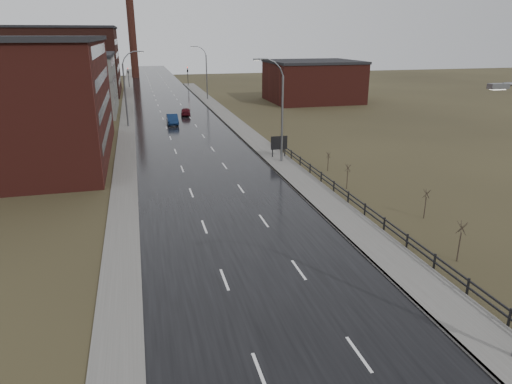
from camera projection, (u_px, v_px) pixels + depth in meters
road at (181, 127)px, 71.13m from camera, size 14.00×300.00×0.06m
sidewalk_right at (282, 164)px, 50.29m from camera, size 3.20×180.00×0.18m
curb_right at (269, 165)px, 49.93m from camera, size 0.16×180.00×0.18m
sidewalk_left at (127, 129)px, 69.18m from camera, size 2.40×260.00×0.12m
warehouse_near at (0, 100)px, 50.23m from camera, size 22.44×28.56×13.50m
warehouse_mid at (68, 84)px, 81.61m from camera, size 16.32×20.40×10.50m
warehouse_far at (60, 61)px, 107.05m from camera, size 26.52×24.48×15.50m
building_right at (313, 81)px, 97.08m from camera, size 18.36×16.32×8.50m
smokestack at (132, 28)px, 146.98m from camera, size 2.70×2.70×30.70m
streetlight_right_mid at (280, 111)px, 49.30m from camera, size 3.36×0.28×11.35m
streetlight_left at (127, 89)px, 69.24m from camera, size 3.36×0.28×11.35m
streetlight_right_far at (205, 73)px, 98.70m from camera, size 3.36×0.28×11.35m
guardrail at (369, 211)px, 35.23m from camera, size 0.10×53.05×1.10m
shrub_c at (460, 241)px, 28.48m from camera, size 0.63×0.67×2.69m
shrub_d at (426, 203)px, 35.29m from camera, size 0.56×0.60×2.38m
shrub_e at (347, 176)px, 42.14m from camera, size 0.56×0.59×2.37m
shrub_f at (328, 161)px, 47.79m from camera, size 0.48×0.51×2.01m
billboard at (279, 143)px, 52.58m from camera, size 1.97×0.17×2.61m
traffic_light_left at (128, 70)px, 122.62m from camera, size 0.58×2.73×5.30m
traffic_light_right at (187, 69)px, 126.43m from camera, size 0.58×2.73×5.30m
car_near at (172, 120)px, 72.73m from camera, size 1.72×4.84×1.59m
car_far at (186, 112)px, 80.69m from camera, size 2.11×4.28×1.41m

